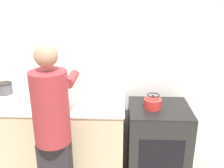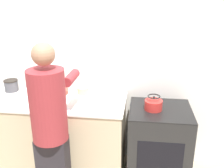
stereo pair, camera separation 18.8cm
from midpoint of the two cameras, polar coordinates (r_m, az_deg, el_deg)
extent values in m
cube|color=white|center=(2.97, -4.72, 5.97)|extent=(8.00, 0.05, 2.60)
cube|color=#C6B28E|center=(3.04, -12.43, -11.60)|extent=(1.74, 0.66, 0.89)
cube|color=silver|center=(2.83, -13.10, -3.67)|extent=(1.77, 0.68, 0.02)
cube|color=black|center=(2.88, 12.37, -13.72)|extent=(0.64, 0.59, 0.87)
cube|color=black|center=(2.67, 13.05, -5.75)|extent=(0.64, 0.59, 0.01)
cube|color=black|center=(2.62, 12.98, -16.41)|extent=(0.45, 0.01, 0.38)
cylinder|color=maroon|center=(2.20, -12.06, -4.90)|extent=(0.32, 0.32, 0.65)
sphere|color=#A87A5B|center=(2.06, -12.95, 6.61)|extent=(0.19, 0.19, 0.19)
cylinder|color=maroon|center=(2.44, -13.20, 1.65)|extent=(0.09, 0.30, 0.09)
cylinder|color=maroon|center=(2.36, -7.05, 1.43)|extent=(0.09, 0.30, 0.09)
cube|color=silver|center=(2.57, -9.43, -5.43)|extent=(0.36, 0.18, 0.02)
cube|color=silver|center=(2.52, -8.43, -5.59)|extent=(0.13, 0.08, 0.01)
cube|color=black|center=(2.58, -10.19, -5.12)|extent=(0.08, 0.05, 0.01)
cylinder|color=red|center=(2.62, 11.49, -4.75)|extent=(0.18, 0.18, 0.10)
cone|color=red|center=(2.59, 11.59, -3.47)|extent=(0.15, 0.15, 0.03)
sphere|color=black|center=(2.59, 11.62, -2.99)|extent=(0.02, 0.02, 0.02)
torus|color=black|center=(2.58, 11.63, -2.82)|extent=(0.13, 0.13, 0.01)
cylinder|color=#9E4738|center=(2.95, -10.11, -1.73)|extent=(0.20, 0.20, 0.05)
cylinder|color=#C6B789|center=(2.92, -4.89, -1.52)|extent=(0.13, 0.13, 0.07)
cylinder|color=#4C4C51|center=(3.18, -20.49, -0.46)|extent=(0.15, 0.15, 0.13)
cylinder|color=#28231E|center=(3.15, -20.63, 0.72)|extent=(0.16, 0.16, 0.01)
camera|label=1|loc=(0.09, -87.84, 0.77)|focal=40.00mm
camera|label=2|loc=(0.09, 92.16, -0.77)|focal=40.00mm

